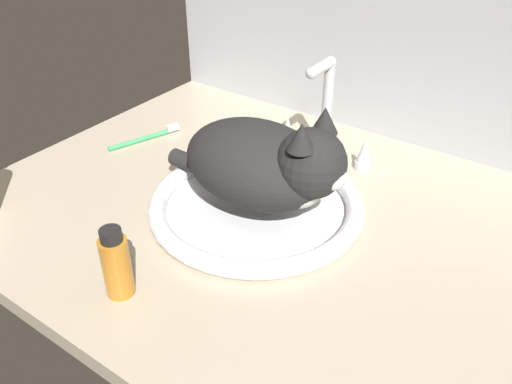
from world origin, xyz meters
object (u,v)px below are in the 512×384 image
Objects in this scene: faucet at (324,121)px; amber_bottle at (116,264)px; sink_basin at (256,205)px; toothbrush at (146,137)px; cat at (268,164)px.

amber_bottle is at bearing -94.80° from faucet.
sink_basin is 35.71cm from toothbrush.
faucet is at bearing 85.20° from amber_bottle.
cat is at bearing -84.29° from faucet.
cat is (2.34, -0.02, 9.04)cm from sink_basin.
toothbrush is at bearing -156.16° from faucet.
cat is 2.22× the size of toothbrush.
cat is at bearing 76.49° from amber_bottle.
sink_basin is 9.34cm from cat.
toothbrush is at bearing 167.06° from sink_basin.
cat reaches higher than toothbrush.
faucet is 1.88× the size of amber_bottle.
toothbrush is at bearing 130.64° from amber_bottle.
sink_basin is at bearing -12.94° from toothbrush.
sink_basin is at bearing 179.39° from cat.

